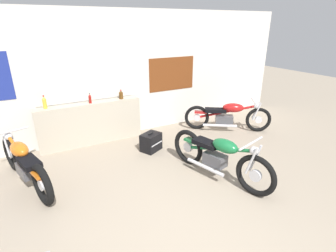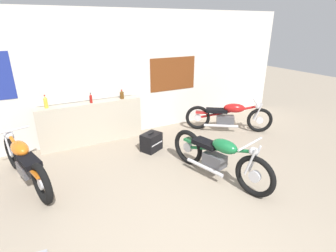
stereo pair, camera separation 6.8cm
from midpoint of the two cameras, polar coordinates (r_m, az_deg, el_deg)
name	(u,v)px [view 2 (the right image)]	position (r m, az deg, el deg)	size (l,w,h in m)	color
ground_plane	(193,247)	(3.47, 6.12, -24.64)	(24.00, 24.00, 0.00)	gray
wall_back	(101,77)	(5.95, -14.04, 10.26)	(10.00, 0.07, 2.80)	silver
sill_counter	(92,123)	(5.96, -15.92, 0.66)	(2.19, 0.28, 0.92)	#B7AD99
bottle_leftmost	(46,102)	(5.71, -24.78, 4.72)	(0.07, 0.07, 0.27)	gold
bottle_left_center	(91,98)	(5.77, -16.12, 5.79)	(0.06, 0.06, 0.22)	maroon
bottle_center	(122,95)	(5.95, -9.69, 6.73)	(0.09, 0.09, 0.20)	#5B3814
motorcycle_orange	(25,162)	(4.86, -28.36, -7.00)	(0.81, 1.98, 0.79)	black
motorcycle_green	(218,156)	(4.51, 11.25, -6.48)	(0.77, 2.00, 0.85)	black
motorcycle_red	(228,116)	(6.58, 13.32, 2.21)	(1.76, 1.28, 0.77)	black
hard_case_black	(151,142)	(5.48, -3.30, -3.49)	(0.49, 0.45, 0.40)	black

